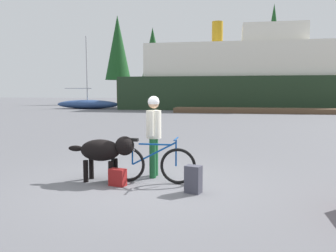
{
  "coord_description": "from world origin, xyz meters",
  "views": [
    {
      "loc": [
        1.67,
        -6.53,
        1.83
      ],
      "look_at": [
        0.12,
        1.89,
        0.97
      ],
      "focal_mm": 37.58,
      "sensor_mm": 36.0,
      "label": 1
    }
  ],
  "objects_px": {
    "sailboat_moored": "(88,104)",
    "bicycle": "(152,164)",
    "ferry_boat": "(247,78)",
    "dog": "(105,151)",
    "person_cyclist": "(154,128)",
    "handbag_pannier": "(118,177)",
    "backpack": "(193,179)"
  },
  "relations": [
    {
      "from": "sailboat_moored",
      "to": "bicycle",
      "type": "bearing_deg",
      "value": -64.32
    },
    {
      "from": "ferry_boat",
      "to": "dog",
      "type": "bearing_deg",
      "value": -97.48
    },
    {
      "from": "bicycle",
      "to": "sailboat_moored",
      "type": "relative_size",
      "value": 0.24
    },
    {
      "from": "person_cyclist",
      "to": "sailboat_moored",
      "type": "relative_size",
      "value": 0.24
    },
    {
      "from": "person_cyclist",
      "to": "dog",
      "type": "height_order",
      "value": "person_cyclist"
    },
    {
      "from": "dog",
      "to": "sailboat_moored",
      "type": "height_order",
      "value": "sailboat_moored"
    },
    {
      "from": "handbag_pannier",
      "to": "bicycle",
      "type": "bearing_deg",
      "value": 29.33
    },
    {
      "from": "bicycle",
      "to": "person_cyclist",
      "type": "height_order",
      "value": "person_cyclist"
    },
    {
      "from": "dog",
      "to": "handbag_pannier",
      "type": "relative_size",
      "value": 4.23
    },
    {
      "from": "person_cyclist",
      "to": "sailboat_moored",
      "type": "xyz_separation_m",
      "value": [
        -13.02,
        26.72,
        -0.54
      ]
    },
    {
      "from": "backpack",
      "to": "person_cyclist",
      "type": "bearing_deg",
      "value": 132.76
    },
    {
      "from": "dog",
      "to": "ferry_boat",
      "type": "bearing_deg",
      "value": 82.52
    },
    {
      "from": "person_cyclist",
      "to": "dog",
      "type": "xyz_separation_m",
      "value": [
        -0.88,
        -0.55,
        -0.41
      ]
    },
    {
      "from": "dog",
      "to": "sailboat_moored",
      "type": "bearing_deg",
      "value": 113.99
    },
    {
      "from": "backpack",
      "to": "handbag_pannier",
      "type": "relative_size",
      "value": 1.5
    },
    {
      "from": "ferry_boat",
      "to": "sailboat_moored",
      "type": "xyz_separation_m",
      "value": [
        -16.06,
        -2.67,
        -2.6
      ]
    },
    {
      "from": "dog",
      "to": "backpack",
      "type": "relative_size",
      "value": 2.81
    },
    {
      "from": "backpack",
      "to": "handbag_pannier",
      "type": "distance_m",
      "value": 1.51
    },
    {
      "from": "handbag_pannier",
      "to": "sailboat_moored",
      "type": "bearing_deg",
      "value": 114.38
    },
    {
      "from": "dog",
      "to": "backpack",
      "type": "height_order",
      "value": "dog"
    },
    {
      "from": "bicycle",
      "to": "backpack",
      "type": "relative_size",
      "value": 3.51
    },
    {
      "from": "backpack",
      "to": "handbag_pannier",
      "type": "xyz_separation_m",
      "value": [
        -1.49,
        0.21,
        -0.08
      ]
    },
    {
      "from": "handbag_pannier",
      "to": "ferry_boat",
      "type": "relative_size",
      "value": 0.01
    },
    {
      "from": "handbag_pannier",
      "to": "ferry_boat",
      "type": "xyz_separation_m",
      "value": [
        3.58,
        30.23,
        2.93
      ]
    },
    {
      "from": "bicycle",
      "to": "person_cyclist",
      "type": "distance_m",
      "value": 0.82
    },
    {
      "from": "bicycle",
      "to": "backpack",
      "type": "distance_m",
      "value": 1.05
    },
    {
      "from": "person_cyclist",
      "to": "dog",
      "type": "bearing_deg",
      "value": -148.05
    },
    {
      "from": "backpack",
      "to": "dog",
      "type": "bearing_deg",
      "value": 165.07
    },
    {
      "from": "dog",
      "to": "handbag_pannier",
      "type": "height_order",
      "value": "dog"
    },
    {
      "from": "sailboat_moored",
      "to": "person_cyclist",
      "type": "bearing_deg",
      "value": -64.03
    },
    {
      "from": "person_cyclist",
      "to": "backpack",
      "type": "relative_size",
      "value": 3.47
    },
    {
      "from": "backpack",
      "to": "sailboat_moored",
      "type": "distance_m",
      "value": 31.09
    }
  ]
}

